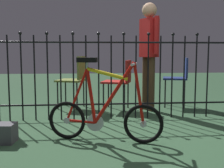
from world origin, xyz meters
The scene contains 8 objects.
ground_plane centered at (0.00, 0.00, 0.00)m, with size 20.00×20.00×0.00m, color #2D4E33.
iron_fence centered at (-0.06, 0.80, 0.63)m, with size 3.34×0.07×1.27m.
bicycle centered at (-0.24, -0.19, 0.30)m, with size 1.17×0.47×0.87m.
chair_red centered at (0.13, 1.42, 0.50)m, with size 0.53×0.53×0.80m.
chair_olive centered at (-0.61, 1.62, 0.53)m, with size 0.53×0.53×0.87m.
chair_navy centered at (1.16, 1.60, 0.53)m, with size 0.49×0.49×0.84m.
person_visitor centered at (0.57, 1.36, 1.03)m, with size 0.28×0.45×1.70m.
display_crate centered at (-1.25, -0.15, 0.10)m, with size 0.20×0.20×0.20m, color #4C4C51.
Camera 1 is at (-0.41, -2.96, 0.90)m, focal length 43.97 mm.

